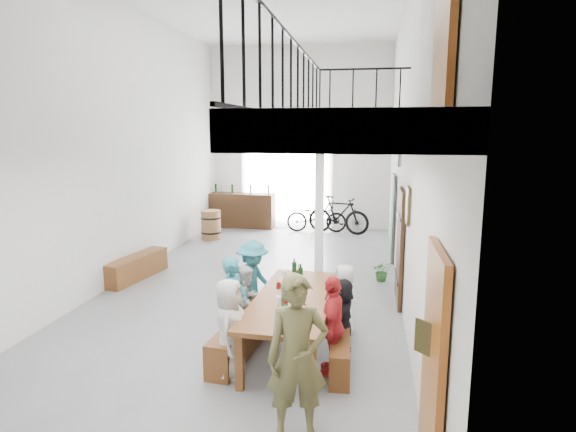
% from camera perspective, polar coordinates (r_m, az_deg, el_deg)
% --- Properties ---
extents(floor, '(12.00, 12.00, 0.00)m').
position_cam_1_polar(floor, '(9.41, -4.08, -8.46)').
color(floor, slate).
rests_on(floor, ground).
extents(room_walls, '(12.00, 12.00, 12.00)m').
position_cam_1_polar(room_walls, '(8.93, -4.37, 13.69)').
color(room_walls, white).
rests_on(room_walls, ground).
extents(gateway_portal, '(2.80, 0.08, 2.80)m').
position_cam_1_polar(gateway_portal, '(14.90, -0.20, 4.02)').
color(gateway_portal, white).
rests_on(gateway_portal, ground).
extents(right_wall_decor, '(0.07, 8.28, 5.07)m').
position_cam_1_polar(right_wall_decor, '(6.92, 14.09, -0.64)').
color(right_wall_decor, '#8C4A13').
rests_on(right_wall_decor, ground).
extents(balcony, '(1.52, 5.62, 4.00)m').
position_cam_1_polar(balcony, '(5.52, 8.01, 9.65)').
color(balcony, white).
rests_on(balcony, ground).
extents(tasting_table, '(1.12, 2.54, 0.79)m').
position_cam_1_polar(tasting_table, '(6.57, 0.71, -10.30)').
color(tasting_table, brown).
rests_on(tasting_table, ground).
extents(bench_inner, '(0.52, 2.02, 0.46)m').
position_cam_1_polar(bench_inner, '(6.89, -5.14, -13.60)').
color(bench_inner, brown).
rests_on(bench_inner, ground).
extents(bench_wall, '(0.34, 1.89, 0.43)m').
position_cam_1_polar(bench_wall, '(6.69, 6.20, -14.50)').
color(bench_wall, brown).
rests_on(bench_wall, ground).
extents(tableware, '(0.53, 1.77, 0.35)m').
position_cam_1_polar(tableware, '(6.56, 0.60, -8.27)').
color(tableware, '#113312').
rests_on(tableware, tasting_table).
extents(side_bench, '(0.64, 1.73, 0.48)m').
position_cam_1_polar(side_bench, '(10.35, -17.52, -5.80)').
color(side_bench, brown).
rests_on(side_bench, ground).
extents(oak_barrel, '(0.55, 0.55, 0.81)m').
position_cam_1_polar(oak_barrel, '(13.48, -9.11, -1.05)').
color(oak_barrel, brown).
rests_on(oak_barrel, ground).
extents(serving_counter, '(2.02, 0.60, 1.06)m').
position_cam_1_polar(serving_counter, '(15.03, -5.46, 0.68)').
color(serving_counter, '#331F0D').
rests_on(serving_counter, ground).
extents(counter_bottles, '(1.77, 0.15, 0.28)m').
position_cam_1_polar(counter_bottles, '(14.93, -5.51, 3.21)').
color(counter_bottles, '#113312').
rests_on(counter_bottles, serving_counter).
extents(guest_left_a, '(0.43, 0.63, 1.25)m').
position_cam_1_polar(guest_left_a, '(6.05, -6.94, -13.09)').
color(guest_left_a, beige).
rests_on(guest_left_a, ground).
extents(guest_left_b, '(0.39, 0.53, 1.33)m').
position_cam_1_polar(guest_left_b, '(6.68, -6.37, -10.38)').
color(guest_left_b, '#26707F').
rests_on(guest_left_b, ground).
extents(guest_left_c, '(0.52, 0.60, 1.06)m').
position_cam_1_polar(guest_left_c, '(7.18, -4.84, -10.01)').
color(guest_left_c, beige).
rests_on(guest_left_c, ground).
extents(guest_left_d, '(0.82, 1.00, 1.35)m').
position_cam_1_polar(guest_left_d, '(7.49, -4.20, -7.97)').
color(guest_left_d, '#26707F').
rests_on(guest_left_d, ground).
extents(guest_right_a, '(0.32, 0.74, 1.26)m').
position_cam_1_polar(guest_right_a, '(6.11, 5.31, -12.76)').
color(guest_right_a, red).
rests_on(guest_right_a, ground).
extents(guest_right_b, '(0.57, 1.05, 1.08)m').
position_cam_1_polar(guest_right_b, '(6.58, 6.34, -11.86)').
color(guest_right_b, black).
rests_on(guest_right_b, ground).
extents(guest_right_c, '(0.37, 0.55, 1.08)m').
position_cam_1_polar(guest_right_c, '(7.20, 6.68, -9.87)').
color(guest_right_c, beige).
rests_on(guest_right_c, ground).
extents(host_standing, '(0.69, 0.54, 1.66)m').
position_cam_1_polar(host_standing, '(4.85, 1.11, -16.46)').
color(host_standing, brown).
rests_on(host_standing, ground).
extents(potted_plant, '(0.39, 0.35, 0.41)m').
position_cam_1_polar(potted_plant, '(9.91, 11.11, -6.41)').
color(potted_plant, '#19531A').
rests_on(potted_plant, ground).
extents(bicycle_near, '(1.81, 0.76, 0.93)m').
position_cam_1_polar(bicycle_near, '(14.27, 3.41, -0.07)').
color(bicycle_near, black).
rests_on(bicycle_near, ground).
extents(bicycle_far, '(1.91, 0.93, 1.10)m').
position_cam_1_polar(bicycle_far, '(14.09, 5.99, 0.12)').
color(bicycle_far, black).
rests_on(bicycle_far, ground).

